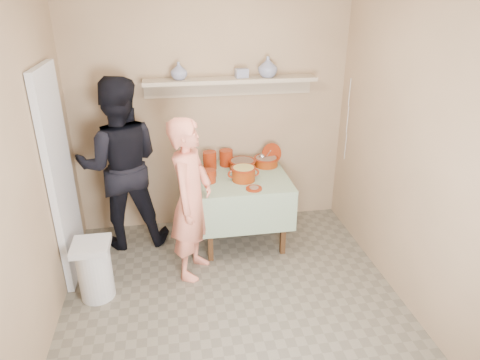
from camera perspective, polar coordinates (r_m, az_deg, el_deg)
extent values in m
plane|color=#6A6353|center=(3.82, -0.35, -17.97)|extent=(3.50, 3.50, 0.00)
cube|color=silver|center=(4.19, -22.78, 0.22)|extent=(0.06, 0.70, 2.00)
cylinder|color=maroon|center=(4.66, -4.05, 2.64)|extent=(0.15, 0.15, 0.20)
cylinder|color=maroon|center=(4.75, -1.86, 2.98)|extent=(0.15, 0.15, 0.18)
cylinder|color=maroon|center=(4.35, -4.12, 0.53)|extent=(0.13, 0.13, 0.13)
cylinder|color=maroon|center=(4.50, -4.28, 0.80)|extent=(0.18, 0.18, 0.05)
cylinder|color=maroon|center=(4.80, 4.25, 3.53)|extent=(0.25, 0.14, 0.23)
imported|color=navy|center=(4.59, 3.73, 14.82)|extent=(0.26, 0.26, 0.21)
imported|color=navy|center=(4.49, -8.16, 14.21)|extent=(0.24, 0.24, 0.18)
cube|color=navy|center=(4.56, 0.22, 14.06)|extent=(0.14, 0.11, 0.09)
imported|color=#F08267|center=(3.97, -6.53, -2.66)|extent=(0.57, 0.67, 1.57)
imported|color=black|center=(4.57, -15.65, 1.97)|extent=(0.91, 0.72, 1.82)
cube|color=tan|center=(4.75, -3.87, 8.67)|extent=(3.00, 0.02, 2.60)
cube|color=tan|center=(3.25, -27.73, -1.70)|extent=(0.02, 3.50, 2.60)
cube|color=tan|center=(3.65, 23.73, 1.73)|extent=(0.02, 3.50, 2.60)
cube|color=#4C2D16|center=(4.32, -4.02, -6.67)|extent=(0.05, 0.05, 0.71)
cube|color=#4C2D16|center=(4.44, 5.82, -5.81)|extent=(0.05, 0.05, 0.71)
cube|color=#4C2D16|center=(4.99, -4.93, -2.24)|extent=(0.05, 0.05, 0.71)
cube|color=#4C2D16|center=(5.09, 3.61, -1.61)|extent=(0.05, 0.05, 0.71)
cube|color=#4C2D16|center=(4.53, 0.13, 0.25)|extent=(0.90, 0.90, 0.04)
cube|color=#1E5923|center=(4.52, 0.13, 0.54)|extent=(0.96, 0.96, 0.01)
cube|color=#1E5923|center=(4.19, 1.24, -4.75)|extent=(0.96, 0.01, 0.44)
cube|color=#1E5923|center=(5.04, -0.80, 0.45)|extent=(0.96, 0.01, 0.44)
cube|color=#1E5923|center=(4.56, -5.84, -2.34)|extent=(0.01, 0.96, 0.44)
cube|color=#1E5923|center=(4.71, 5.90, -1.47)|extent=(0.01, 0.96, 0.44)
cylinder|color=maroon|center=(4.67, 0.30, 2.06)|extent=(0.28, 0.28, 0.09)
cylinder|color=maroon|center=(4.65, 0.31, 2.53)|extent=(0.30, 0.30, 0.01)
cylinder|color=brown|center=(4.66, 0.30, 2.35)|extent=(0.25, 0.25, 0.05)
cylinder|color=maroon|center=(4.76, 3.51, 2.46)|extent=(0.26, 0.26, 0.09)
cylinder|color=maroon|center=(4.75, 3.52, 2.92)|extent=(0.28, 0.28, 0.01)
cylinder|color=#8C6B54|center=(4.75, 3.51, 2.74)|extent=(0.23, 0.23, 0.05)
cylinder|color=silver|center=(4.61, 3.77, 3.48)|extent=(0.01, 0.22, 0.16)
sphere|color=silver|center=(4.74, 2.95, 3.11)|extent=(0.07, 0.07, 0.07)
cylinder|color=maroon|center=(4.38, 0.48, 0.81)|extent=(0.24, 0.24, 0.14)
cylinder|color=maroon|center=(4.35, 0.48, 1.59)|extent=(0.25, 0.25, 0.01)
cylinder|color=tan|center=(4.36, 0.48, 1.40)|extent=(0.21, 0.21, 0.05)
torus|color=maroon|center=(4.36, -1.08, 0.79)|extent=(0.09, 0.02, 0.09)
torus|color=maroon|center=(4.39, 2.02, 1.00)|extent=(0.09, 0.02, 0.09)
cylinder|color=maroon|center=(4.20, 1.87, -1.15)|extent=(0.16, 0.16, 0.02)
cylinder|color=#8C6B54|center=(4.20, 1.88, -1.01)|extent=(0.09, 0.09, 0.01)
cube|color=tan|center=(4.55, -1.25, 13.19)|extent=(1.80, 0.25, 0.04)
cube|color=tan|center=(4.69, -1.46, 12.27)|extent=(1.80, 0.02, 0.18)
cylinder|color=silver|center=(4.11, -18.74, -11.65)|extent=(0.30, 0.30, 0.50)
cube|color=silver|center=(3.95, -19.28, -8.34)|extent=(0.32, 0.32, 0.06)
cylinder|color=silver|center=(4.82, 14.41, 11.25)|extent=(0.01, 0.01, 0.30)
cylinder|color=silver|center=(4.87, 14.14, 7.77)|extent=(0.01, 0.01, 0.30)
cylinder|color=silver|center=(4.94, 13.88, 4.37)|extent=(0.01, 0.01, 0.30)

